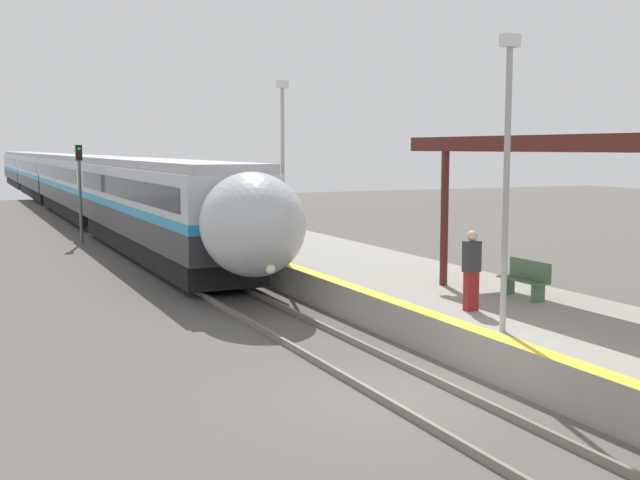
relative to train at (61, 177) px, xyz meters
The scene contains 11 objects.
ground_plane 48.86m from the train, 90.00° to the right, with size 120.00×120.00×0.00m, color #56514C.
rail_left 48.86m from the train, 90.85° to the right, with size 0.08×90.00×0.15m, color slate.
rail_right 48.86m from the train, 89.15° to the right, with size 0.08×90.00×0.15m, color slate.
train is the anchor object (origin of this frame).
platform_right 49.01m from the train, 85.25° to the right, with size 4.78×64.00×0.86m.
platform_bench 46.09m from the train, 83.96° to the right, with size 0.44×1.45×0.89m.
person_waiting 46.59m from the train, 86.52° to the right, with size 0.36×0.23×1.75m.
railway_signal 23.09m from the train, 94.88° to the right, with size 0.28×0.28×4.49m.
lamppost_near 48.47m from the train, 87.36° to the right, with size 0.36×0.20×5.60m.
lamppost_mid 37.29m from the train, 86.56° to the right, with size 0.36×0.20×5.60m.
station_canopy 47.68m from the train, 84.35° to the right, with size 2.02×10.82×3.78m.
Camera 1 is at (-7.27, -11.83, 4.37)m, focal length 45.00 mm.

